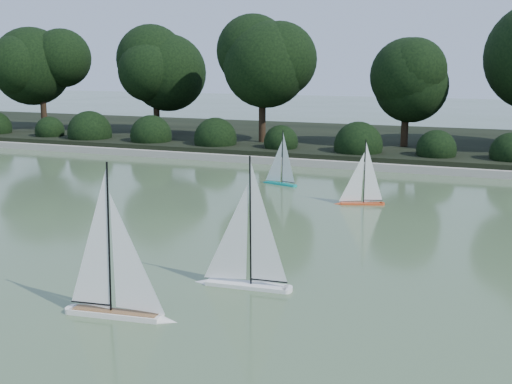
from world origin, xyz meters
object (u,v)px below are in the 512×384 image
sailboat_white_a (239,265)px  sailboat_white_b (123,293)px  sailboat_orange (358,194)px  sailboat_teal (278,175)px

sailboat_white_a → sailboat_white_b: bearing=-121.3°
sailboat_white_a → sailboat_orange: sailboat_white_a is taller
sailboat_orange → sailboat_teal: size_ratio=1.03×
sailboat_white_b → sailboat_orange: sailboat_white_b is taller
sailboat_white_a → sailboat_orange: size_ratio=1.29×
sailboat_orange → sailboat_teal: bearing=147.0°
sailboat_teal → sailboat_white_a: bearing=-74.9°
sailboat_white_b → sailboat_orange: 6.28m
sailboat_orange → sailboat_teal: sailboat_orange is taller
sailboat_orange → sailboat_teal: (-2.04, 1.32, -0.01)m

